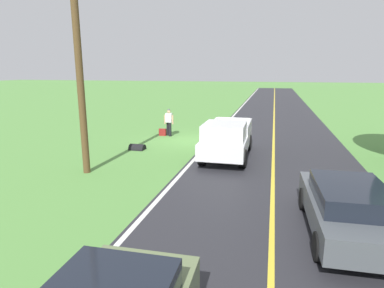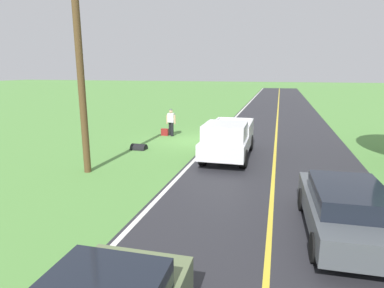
% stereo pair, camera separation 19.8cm
% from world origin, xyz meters
% --- Properties ---
extents(ground_plane, '(200.00, 200.00, 0.00)m').
position_xyz_m(ground_plane, '(0.00, 0.00, 0.00)').
color(ground_plane, '#568E42').
extents(road_surface, '(7.66, 120.00, 0.00)m').
position_xyz_m(road_surface, '(-4.85, 0.00, 0.00)').
color(road_surface, '#28282D').
rests_on(road_surface, ground).
extents(lane_edge_line, '(0.16, 117.60, 0.00)m').
position_xyz_m(lane_edge_line, '(-1.20, 0.00, 0.01)').
color(lane_edge_line, silver).
rests_on(lane_edge_line, ground).
extents(lane_centre_line, '(0.14, 117.60, 0.00)m').
position_xyz_m(lane_centre_line, '(-4.85, 0.00, 0.01)').
color(lane_centre_line, gold).
rests_on(lane_centre_line, ground).
extents(hitchhiker_walking, '(0.62, 0.51, 1.75)m').
position_xyz_m(hitchhiker_walking, '(1.71, -1.08, 0.98)').
color(hitchhiker_walking, black).
rests_on(hitchhiker_walking, ground).
extents(suitcase_carried, '(0.46, 0.20, 0.45)m').
position_xyz_m(suitcase_carried, '(2.13, -1.00, 0.22)').
color(suitcase_carried, maroon).
rests_on(suitcase_carried, ground).
extents(pickup_truck_passing, '(2.12, 5.41, 1.82)m').
position_xyz_m(pickup_truck_passing, '(-2.64, 3.38, 0.97)').
color(pickup_truck_passing, silver).
rests_on(pickup_truck_passing, ground).
extents(sedan_mid_oncoming, '(2.05, 4.46, 1.41)m').
position_xyz_m(sedan_mid_oncoming, '(-6.67, 10.13, 0.75)').
color(sedan_mid_oncoming, '#4C5156').
rests_on(sedan_mid_oncoming, ground).
extents(utility_pole_roadside, '(0.28, 0.28, 8.26)m').
position_xyz_m(utility_pole_roadside, '(2.65, 7.07, 4.13)').
color(utility_pole_roadside, brown).
rests_on(utility_pole_roadside, ground).
extents(drainage_culvert, '(0.80, 0.60, 0.60)m').
position_xyz_m(drainage_culvert, '(2.21, 2.90, 0.00)').
color(drainage_culvert, black).
rests_on(drainage_culvert, ground).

